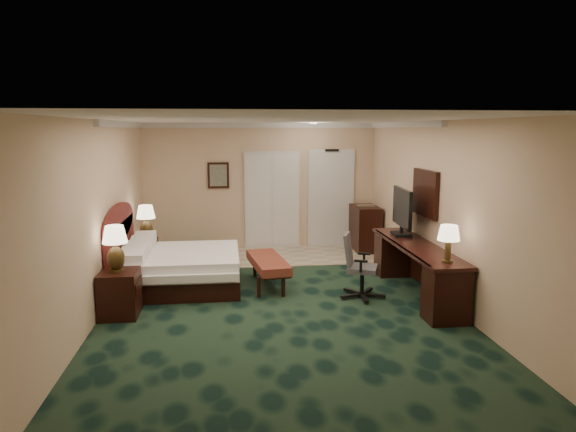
{
  "coord_description": "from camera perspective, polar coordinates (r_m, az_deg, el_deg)",
  "views": [
    {
      "loc": [
        -0.71,
        -7.3,
        2.56
      ],
      "look_at": [
        0.23,
        0.6,
        1.22
      ],
      "focal_mm": 32.0,
      "sensor_mm": 36.0,
      "label": 1
    }
  ],
  "objects": [
    {
      "name": "desk",
      "position": [
        8.28,
        14.0,
        -5.83
      ],
      "size": [
        0.6,
        2.78,
        0.8
      ],
      "primitive_type": "cube",
      "color": "black",
      "rests_on": "ground"
    },
    {
      "name": "bed_bench",
      "position": [
        8.55,
        -2.23,
        -6.23
      ],
      "size": [
        0.67,
        1.43,
        0.47
      ],
      "primitive_type": "cube",
      "rotation": [
        0.0,
        0.0,
        0.14
      ],
      "color": "maroon",
      "rests_on": "ground"
    },
    {
      "name": "tv",
      "position": [
        8.77,
        12.56,
        0.43
      ],
      "size": [
        0.17,
        1.03,
        0.8
      ],
      "primitive_type": "cube",
      "rotation": [
        0.0,
        0.0,
        -0.08
      ],
      "color": "black",
      "rests_on": "desk"
    },
    {
      "name": "lamp_far",
      "position": [
        9.89,
        -15.48,
        -0.7
      ],
      "size": [
        0.36,
        0.36,
        0.65
      ],
      "primitive_type": null,
      "rotation": [
        0.0,
        0.0,
        -0.04
      ],
      "color": "black",
      "rests_on": "nightstand_far"
    },
    {
      "name": "closet_doors",
      "position": [
        11.15,
        -1.77,
        1.79
      ],
      "size": [
        1.2,
        0.06,
        2.1
      ],
      "primitive_type": "cube",
      "color": "silver",
      "rests_on": "ground"
    },
    {
      "name": "headboard",
      "position": [
        8.68,
        -18.12,
        -3.29
      ],
      "size": [
        0.12,
        2.0,
        1.4
      ],
      "primitive_type": null,
      "color": "#4A1914",
      "rests_on": "ground"
    },
    {
      "name": "entry_door",
      "position": [
        11.35,
        4.78,
        1.9
      ],
      "size": [
        1.02,
        0.06,
        2.18
      ],
      "primitive_type": "cube",
      "color": "silver",
      "rests_on": "ground"
    },
    {
      "name": "tile_patch",
      "position": [
        10.64,
        2.15,
        -4.33
      ],
      "size": [
        3.2,
        1.7,
        0.01
      ],
      "primitive_type": "cube",
      "color": "tan",
      "rests_on": "ground"
    },
    {
      "name": "desk_lamp",
      "position": [
        7.17,
        17.38,
        -2.94
      ],
      "size": [
        0.31,
        0.31,
        0.52
      ],
      "primitive_type": null,
      "rotation": [
        0.0,
        0.0,
        -0.05
      ],
      "color": "black",
      "rests_on": "desk"
    },
    {
      "name": "ceiling",
      "position": [
        7.33,
        -1.22,
        10.65
      ],
      "size": [
        5.0,
        7.5,
        0.0
      ],
      "primitive_type": "cube",
      "color": "white",
      "rests_on": "wall_back"
    },
    {
      "name": "wall_front",
      "position": [
        3.82,
        4.41,
        -8.98
      ],
      "size": [
        5.0,
        0.0,
        2.7
      ],
      "primitive_type": "cube",
      "color": "#D8B38B",
      "rests_on": "ground"
    },
    {
      "name": "nightstand_near",
      "position": [
        7.55,
        -18.19,
        -8.2
      ],
      "size": [
        0.51,
        0.58,
        0.64
      ],
      "primitive_type": "cube",
      "color": "black",
      "rests_on": "ground"
    },
    {
      "name": "crown_molding",
      "position": [
        7.33,
        -1.22,
        10.26
      ],
      "size": [
        5.0,
        7.5,
        0.1
      ],
      "primitive_type": null,
      "color": "silver",
      "rests_on": "wall_back"
    },
    {
      "name": "lamp_near",
      "position": [
        7.42,
        -18.63,
        -3.44
      ],
      "size": [
        0.35,
        0.35,
        0.64
      ],
      "primitive_type": null,
      "rotation": [
        0.0,
        0.0,
        -0.03
      ],
      "color": "black",
      "rests_on": "nightstand_near"
    },
    {
      "name": "wall_mirror",
      "position": [
        8.57,
        15.01,
        2.47
      ],
      "size": [
        0.05,
        0.95,
        0.75
      ],
      "primitive_type": "cube",
      "color": "white",
      "rests_on": "wall_right"
    },
    {
      "name": "desk_chair",
      "position": [
        7.98,
        8.27,
        -5.51
      ],
      "size": [
        0.74,
        0.72,
        1.0
      ],
      "primitive_type": null,
      "rotation": [
        0.0,
        0.0,
        -0.37
      ],
      "color": "#4A494F",
      "rests_on": "ground"
    },
    {
      "name": "wall_back",
      "position": [
        11.14,
        -3.07,
        3.32
      ],
      "size": [
        5.0,
        0.0,
        2.7
      ],
      "primitive_type": "cube",
      "color": "#D8B38B",
      "rests_on": "ground"
    },
    {
      "name": "wall_art",
      "position": [
        11.05,
        -7.75,
        4.5
      ],
      "size": [
        0.45,
        0.06,
        0.55
      ],
      "primitive_type": "cube",
      "color": "#4E5E54",
      "rests_on": "wall_back"
    },
    {
      "name": "bed",
      "position": [
        8.65,
        -11.65,
        -5.83
      ],
      "size": [
        1.85,
        1.72,
        0.59
      ],
      "primitive_type": "cube",
      "color": "white",
      "rests_on": "ground"
    },
    {
      "name": "wall_right",
      "position": [
        8.07,
        16.78,
        0.53
      ],
      "size": [
        0.0,
        7.5,
        2.7
      ],
      "primitive_type": "cube",
      "color": "#D8B38B",
      "rests_on": "ground"
    },
    {
      "name": "nightstand_far",
      "position": [
        10.03,
        -15.54,
        -4.01
      ],
      "size": [
        0.43,
        0.49,
        0.53
      ],
      "primitive_type": "cube",
      "color": "black",
      "rests_on": "ground"
    },
    {
      "name": "floor",
      "position": [
        7.77,
        -1.15,
        -9.68
      ],
      "size": [
        5.0,
        7.5,
        0.0
      ],
      "primitive_type": "cube",
      "color": "black",
      "rests_on": "ground"
    },
    {
      "name": "minibar",
      "position": [
        11.09,
        8.57,
        -1.36
      ],
      "size": [
        0.5,
        0.9,
        0.95
      ],
      "primitive_type": "cube",
      "color": "black",
      "rests_on": "ground"
    },
    {
      "name": "wall_left",
      "position": [
        7.61,
        -20.26,
        -0.18
      ],
      "size": [
        0.0,
        7.5,
        2.7
      ],
      "primitive_type": "cube",
      "color": "#D8B38B",
      "rests_on": "ground"
    }
  ]
}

